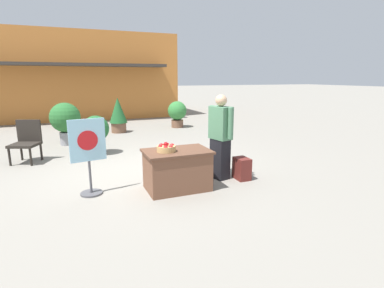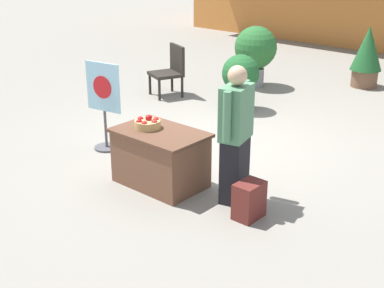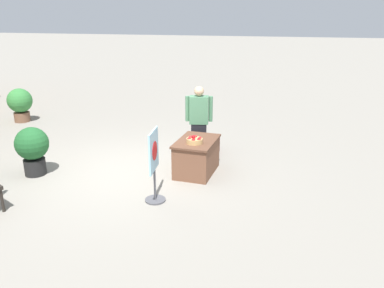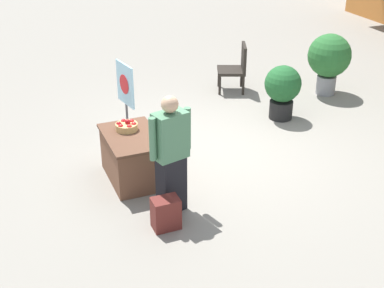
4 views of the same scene
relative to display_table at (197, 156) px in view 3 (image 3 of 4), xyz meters
name	(u,v)px [view 3 (image 3 of 4)]	position (x,y,z in m)	size (l,w,h in m)	color
ground_plane	(127,171)	(-0.38, 1.41, -0.35)	(120.00, 120.00, 0.00)	gray
display_table	(197,156)	(0.00, 0.00, 0.00)	(1.13, 0.74, 0.70)	brown
apple_basket	(194,140)	(-0.20, -0.01, 0.41)	(0.32, 0.32, 0.16)	tan
person_visitor	(199,121)	(0.96, 0.24, 0.47)	(0.35, 0.59, 1.62)	black
backpack	(212,143)	(1.33, 0.03, -0.14)	(0.24, 0.34, 0.42)	maroon
poster_board	(154,164)	(-1.42, 0.32, 0.34)	(0.57, 0.36, 1.28)	#4C4C51
potted_plant_near_right	(20,103)	(2.21, 6.28, 0.23)	(0.73, 0.73, 1.02)	brown
potted_plant_far_right	(32,148)	(-1.08, 3.10, 0.22)	(0.66, 0.66, 0.99)	black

